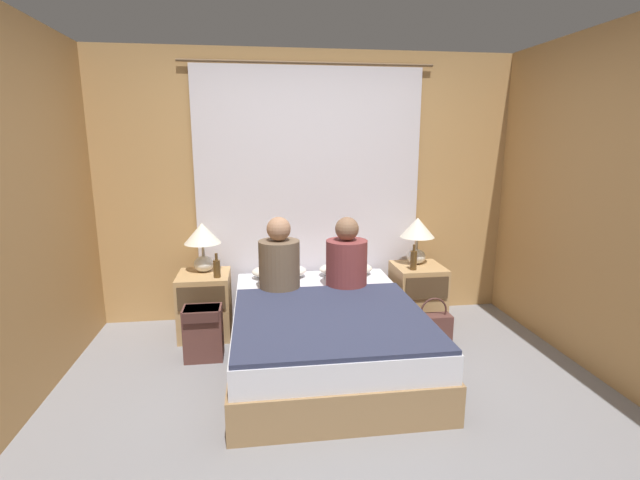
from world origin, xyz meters
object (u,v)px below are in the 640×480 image
Objects in this scene: nightstand_left at (205,304)px; beer_bottle_on_right_stand at (414,260)px; lamp_right at (417,233)px; handbag_on_floor at (433,328)px; bed at (325,334)px; person_right_in_bed at (347,259)px; lamp_left at (203,239)px; backpack_on_floor at (203,330)px; pillow_left at (279,271)px; person_left_in_bed at (279,261)px; nightstand_right at (417,294)px; beer_bottle_on_left_stand at (217,268)px; pillow_right at (346,269)px.

beer_bottle_on_right_stand reaches higher than nightstand_left.
lamp_right is 1.07× the size of handbag_on_floor.
person_right_in_bed is at bearing 59.87° from bed.
lamp_left is 0.72× the size of person_right_in_bed.
backpack_on_floor is 1.90m from handbag_on_floor.
backpack_on_floor is (-0.63, -0.59, -0.28)m from pillow_left.
pillow_left is 1.22m from beer_bottle_on_right_stand.
person_left_in_bed is 2.70× the size of beer_bottle_on_right_stand.
beer_bottle_on_left_stand is (-1.82, -0.12, 0.36)m from nightstand_right.
handbag_on_floor is (1.28, -0.21, -0.58)m from person_left_in_bed.
handbag_on_floor is (0.08, -0.33, -0.51)m from beer_bottle_on_right_stand.
lamp_left is at bearing 90.00° from nightstand_left.
beer_bottle_on_left_stand is at bearing -173.86° from lamp_right.
nightstand_right is at bearing 88.01° from handbag_on_floor.
bed is at bearing -37.19° from lamp_left.
beer_bottle_on_left_stand is at bearing -56.81° from lamp_left.
nightstand_left is 1.31m from person_right_in_bed.
pillow_right is at bearing 176.93° from lamp_right.
nightstand_left is 1.89m from beer_bottle_on_right_stand.
nightstand_right is at bearing 3.63° from beer_bottle_on_left_stand.
person_left_in_bed is 1.42m from handbag_on_floor.
person_left_in_bed is at bearing 127.35° from bed.
person_left_in_bed reaches higher than person_right_in_bed.
bed is at bearing -148.31° from beer_bottle_on_right_stand.
lamp_left is 1.00× the size of lamp_right.
lamp_left reaches higher than beer_bottle_on_left_stand.
bed is 1.18m from nightstand_right.
lamp_right is 0.72× the size of person_right_in_bed.
beer_bottle_on_right_stand is (1.72, 0.00, 0.01)m from beer_bottle_on_left_stand.
lamp_left is 1.90× the size of beer_bottle_on_right_stand.
lamp_right is 0.89m from handbag_on_floor.
lamp_right is at bearing 16.21° from backpack_on_floor.
pillow_left is 1.00× the size of pillow_right.
backpack_on_floor is (-1.82, -0.36, -0.41)m from beer_bottle_on_right_stand.
nightstand_right is at bearing 10.26° from person_left_in_bed.
lamp_right is 0.70× the size of person_left_in_bed.
bed is 8.36× the size of beer_bottle_on_right_stand.
person_left_in_bed reaches higher than beer_bottle_on_left_stand.
bed is 1.12m from beer_bottle_on_right_stand.
lamp_right is at bearing 37.19° from bed.
beer_bottle_on_left_stand is 0.55m from backpack_on_floor.
lamp_right is 1.34m from person_left_in_bed.
pillow_right is 1.41m from backpack_on_floor.
nightstand_left is 1.13× the size of pillow_right.
beer_bottle_on_left_stand is (0.13, -0.20, -0.21)m from lamp_left.
handbag_on_floor is (-0.02, -0.45, -0.14)m from nightstand_right.
person_left_in_bed is at bearing -169.74° from nightstand_right.
beer_bottle_on_right_stand is (-0.09, -0.20, -0.20)m from lamp_right.
bed is 0.88m from pillow_left.
lamp_left reaches higher than beer_bottle_on_right_stand.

